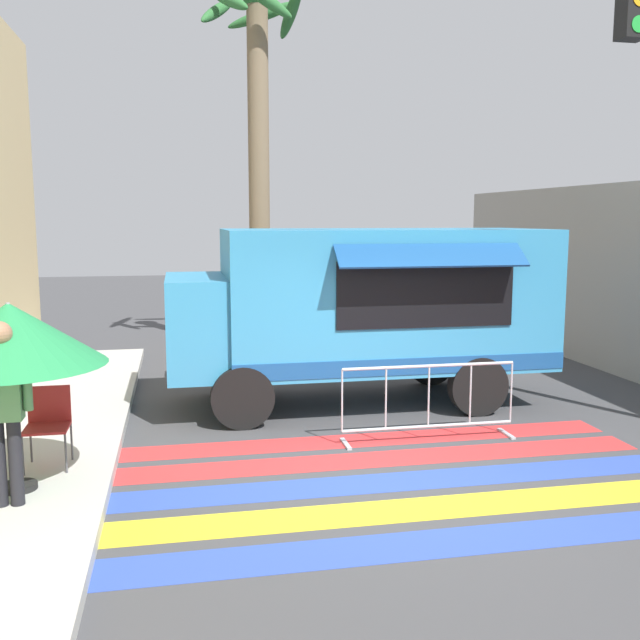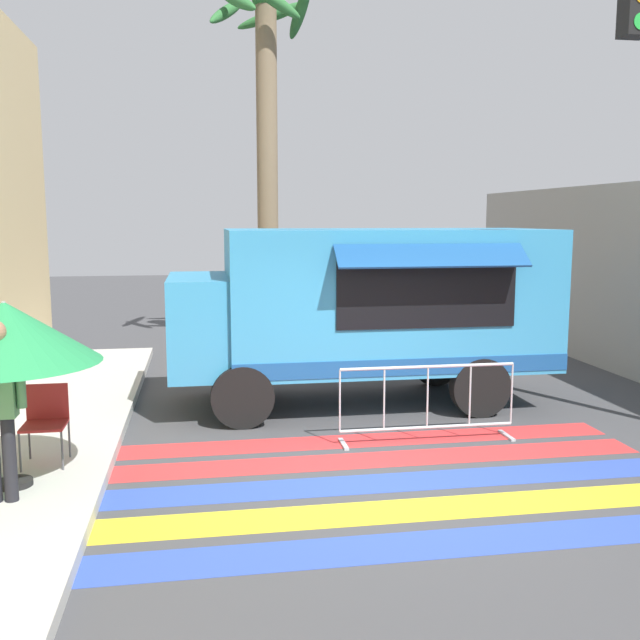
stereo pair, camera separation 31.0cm
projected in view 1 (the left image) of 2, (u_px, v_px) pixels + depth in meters
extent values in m
plane|color=#424244|center=(405.00, 478.00, 7.99)|extent=(60.00, 60.00, 0.00)
cube|color=#334FB2|center=(461.00, 541.00, 6.42)|extent=(6.40, 0.56, 0.01)
cube|color=yellow|center=(432.00, 508.00, 7.16)|extent=(6.40, 0.56, 0.01)
cube|color=#334FB2|center=(408.00, 481.00, 7.90)|extent=(6.40, 0.56, 0.01)
cube|color=red|center=(388.00, 458.00, 8.64)|extent=(6.40, 0.56, 0.01)
cube|color=red|center=(371.00, 439.00, 9.37)|extent=(6.40, 0.56, 0.01)
cube|color=#338CBF|center=(384.00, 297.00, 11.09)|extent=(4.92, 2.21, 2.11)
cube|color=#338CBF|center=(226.00, 324.00, 10.66)|extent=(1.74, 2.03, 1.43)
cube|color=#1E232D|center=(169.00, 301.00, 10.45)|extent=(0.06, 1.77, 0.54)
cube|color=black|center=(426.00, 294.00, 10.04)|extent=(2.60, 0.03, 0.95)
cube|color=#194C8C|center=(432.00, 256.00, 9.76)|extent=(2.70, 0.43, 0.31)
cube|color=#194C8C|center=(405.00, 367.00, 10.14)|extent=(4.92, 0.01, 0.24)
cylinder|color=black|center=(242.00, 397.00, 9.83)|extent=(0.88, 0.22, 0.88)
cylinder|color=black|center=(231.00, 367.00, 11.80)|extent=(0.88, 0.22, 0.88)
cylinder|color=black|center=(478.00, 386.00, 10.50)|extent=(0.88, 0.22, 0.88)
cylinder|color=black|center=(430.00, 359.00, 12.47)|extent=(0.88, 0.22, 0.88)
cube|color=black|center=(633.00, 1.00, 8.67)|extent=(0.32, 0.28, 0.90)
cylinder|color=green|center=(639.00, 24.00, 8.57)|extent=(0.20, 0.02, 0.20)
cylinder|color=black|center=(19.00, 487.00, 7.26)|extent=(0.36, 0.36, 0.06)
cylinder|color=#B2B2B7|center=(14.00, 398.00, 7.13)|extent=(0.04, 0.04, 1.92)
cone|color=#268C4C|center=(10.00, 334.00, 7.04)|extent=(1.87, 1.87, 0.63)
cylinder|color=#4C4C51|center=(23.00, 456.00, 7.62)|extent=(0.02, 0.02, 0.43)
cylinder|color=#4C4C51|center=(66.00, 454.00, 7.71)|extent=(0.02, 0.02, 0.43)
cylinder|color=#4C4C51|center=(31.00, 444.00, 8.05)|extent=(0.02, 0.02, 0.43)
cylinder|color=#4C4C51|center=(72.00, 441.00, 8.14)|extent=(0.02, 0.02, 0.43)
cube|color=#B22626|center=(47.00, 428.00, 7.85)|extent=(0.46, 0.46, 0.03)
cube|color=#B22626|center=(49.00, 404.00, 8.03)|extent=(0.46, 0.03, 0.41)
cylinder|color=black|center=(16.00, 462.00, 6.82)|extent=(0.13, 0.13, 0.84)
cube|color=#598C59|center=(2.00, 385.00, 6.70)|extent=(0.34, 0.20, 0.68)
cylinder|color=#598C59|center=(27.00, 380.00, 6.74)|extent=(0.09, 0.09, 0.58)
cylinder|color=#B7BABF|center=(429.00, 366.00, 9.23)|extent=(2.32, 0.04, 0.04)
cylinder|color=#B7BABF|center=(428.00, 426.00, 9.35)|extent=(2.32, 0.04, 0.04)
cylinder|color=#B7BABF|center=(342.00, 401.00, 9.07)|extent=(0.02, 0.02, 0.81)
cylinder|color=#B7BABF|center=(386.00, 399.00, 9.18)|extent=(0.02, 0.02, 0.81)
cylinder|color=#B7BABF|center=(429.00, 396.00, 9.29)|extent=(0.02, 0.02, 0.81)
cylinder|color=#B7BABF|center=(470.00, 394.00, 9.40)|extent=(0.02, 0.02, 0.81)
cylinder|color=#B7BABF|center=(511.00, 392.00, 9.52)|extent=(0.02, 0.02, 0.81)
cube|color=#B7BABF|center=(346.00, 444.00, 9.16)|extent=(0.06, 0.44, 0.03)
cube|color=#B7BABF|center=(506.00, 434.00, 9.59)|extent=(0.06, 0.44, 0.03)
cylinder|color=#7A664C|center=(259.00, 184.00, 14.92)|extent=(0.44, 0.44, 7.22)
ellipsoid|color=#2D6B33|center=(291.00, 12.00, 14.68)|extent=(0.47, 1.39, 0.96)
ellipsoid|color=#2D6B33|center=(263.00, 15.00, 15.21)|extent=(1.62, 0.67, 0.71)
ellipsoid|color=#2D6B33|center=(217.00, 11.00, 14.65)|extent=(0.96, 1.58, 1.01)
ellipsoid|color=#2D6B33|center=(229.00, 0.00, 13.99)|extent=(0.86, 1.26, 0.78)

